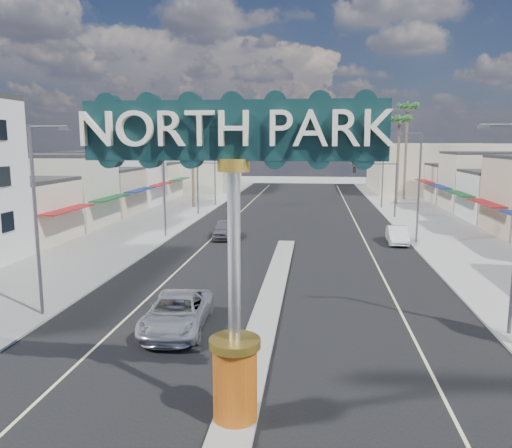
% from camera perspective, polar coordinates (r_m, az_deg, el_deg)
% --- Properties ---
extents(ground, '(160.00, 160.00, 0.00)m').
position_cam_1_polar(ground, '(42.32, 3.60, -1.88)').
color(ground, gray).
rests_on(ground, ground).
extents(road, '(20.00, 120.00, 0.01)m').
position_cam_1_polar(road, '(42.32, 3.60, -1.87)').
color(road, black).
rests_on(road, ground).
extents(median_island, '(1.30, 30.00, 0.16)m').
position_cam_1_polar(median_island, '(26.82, 1.70, -8.32)').
color(median_island, gray).
rests_on(median_island, ground).
extents(sidewalk_left, '(8.00, 120.00, 0.12)m').
position_cam_1_polar(sidewalk_left, '(45.25, -14.40, -1.35)').
color(sidewalk_left, gray).
rests_on(sidewalk_left, ground).
extents(sidewalk_right, '(8.00, 120.00, 0.12)m').
position_cam_1_polar(sidewalk_right, '(43.87, 22.19, -2.08)').
color(sidewalk_right, gray).
rests_on(sidewalk_right, ground).
extents(storefront_row_left, '(12.00, 42.00, 6.00)m').
position_cam_1_polar(storefront_row_left, '(60.66, -18.96, 3.89)').
color(storefront_row_left, beige).
rests_on(storefront_row_left, ground).
extents(backdrop_far_left, '(20.00, 20.00, 8.00)m').
position_cam_1_polar(backdrop_far_left, '(89.88, -8.99, 6.52)').
color(backdrop_far_left, '#B7B29E').
rests_on(backdrop_far_left, ground).
extents(backdrop_far_right, '(20.00, 20.00, 8.00)m').
position_cam_1_polar(backdrop_far_right, '(88.80, 19.69, 6.06)').
color(backdrop_far_right, beige).
rests_on(backdrop_far_right, ground).
extents(gateway_sign, '(8.20, 1.50, 9.15)m').
position_cam_1_polar(gateway_sign, '(13.81, -2.55, -0.17)').
color(gateway_sign, '#D04F10').
rests_on(gateway_sign, median_island).
extents(traffic_signal_left, '(5.09, 0.45, 6.00)m').
position_cam_1_polar(traffic_signal_left, '(56.75, -4.91, 5.31)').
color(traffic_signal_left, '#47474C').
rests_on(traffic_signal_left, ground).
extents(traffic_signal_right, '(5.09, 0.45, 6.00)m').
position_cam_1_polar(traffic_signal_right, '(56.03, 13.90, 5.02)').
color(traffic_signal_right, '#47474C').
rests_on(traffic_signal_right, ground).
extents(streetlight_l_near, '(2.03, 0.22, 9.00)m').
position_cam_1_polar(streetlight_l_near, '(25.10, -23.59, 1.36)').
color(streetlight_l_near, '#47474C').
rests_on(streetlight_l_near, ground).
extents(streetlight_l_mid, '(2.03, 0.22, 9.00)m').
position_cam_1_polar(streetlight_l_mid, '(43.46, -10.26, 5.03)').
color(streetlight_l_mid, '#47474C').
rests_on(streetlight_l_mid, ground).
extents(streetlight_l_far, '(2.03, 0.22, 9.00)m').
position_cam_1_polar(streetlight_l_far, '(64.78, -4.58, 6.51)').
color(streetlight_l_far, '#47474C').
rests_on(streetlight_l_far, ground).
extents(streetlight_r_mid, '(2.03, 0.22, 9.00)m').
position_cam_1_polar(streetlight_r_mid, '(42.39, 17.94, 4.62)').
color(streetlight_r_mid, '#47474C').
rests_on(streetlight_r_mid, ground).
extents(streetlight_r_far, '(2.03, 0.22, 9.00)m').
position_cam_1_polar(streetlight_r_far, '(64.07, 14.16, 6.23)').
color(streetlight_r_far, '#47474C').
rests_on(streetlight_r_far, ground).
extents(palm_left_far, '(2.60, 2.60, 13.10)m').
position_cam_1_polar(palm_left_far, '(63.40, -7.35, 12.22)').
color(palm_left_far, brown).
rests_on(palm_left_far, ground).
extents(palm_right_mid, '(2.60, 2.60, 12.10)m').
position_cam_1_polar(palm_right_mid, '(68.36, 16.09, 10.97)').
color(palm_right_mid, brown).
rests_on(palm_right_mid, ground).
extents(palm_right_far, '(2.60, 2.60, 14.10)m').
position_cam_1_polar(palm_right_far, '(74.69, 16.95, 12.13)').
color(palm_right_far, brown).
rests_on(palm_right_far, ground).
extents(suv_left, '(2.90, 5.74, 1.56)m').
position_cam_1_polar(suv_left, '(22.61, -9.03, -9.97)').
color(suv_left, silver).
rests_on(suv_left, ground).
extents(car_parked_left, '(2.44, 4.86, 1.59)m').
position_cam_1_polar(car_parked_left, '(43.16, -3.68, -0.59)').
color(car_parked_left, slate).
rests_on(car_parked_left, ground).
extents(car_parked_right, '(1.68, 4.35, 1.41)m').
position_cam_1_polar(car_parked_right, '(42.40, 15.82, -1.22)').
color(car_parked_right, silver).
rests_on(car_parked_right, ground).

